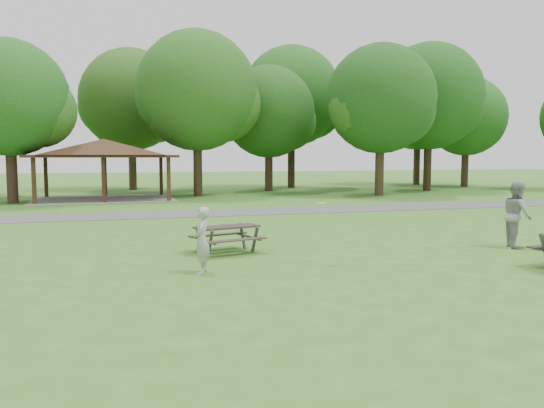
# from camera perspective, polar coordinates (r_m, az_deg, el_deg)

# --- Properties ---
(ground) EXTENTS (160.00, 160.00, 0.00)m
(ground) POSITION_cam_1_polar(r_m,az_deg,el_deg) (11.52, 0.89, -8.32)
(ground) COLOR #346A1E
(ground) RESTS_ON ground
(asphalt_path) EXTENTS (120.00, 3.20, 0.02)m
(asphalt_path) POSITION_cam_1_polar(r_m,az_deg,el_deg) (25.06, -8.72, -1.02)
(asphalt_path) COLOR #4A4A4C
(asphalt_path) RESTS_ON ground
(pavilion) EXTENTS (8.60, 7.01, 3.76)m
(pavilion) POSITION_cam_1_polar(r_m,az_deg,el_deg) (34.70, -17.66, 5.55)
(pavilion) COLOR #362013
(pavilion) RESTS_ON ground
(tree_row_d) EXTENTS (6.93, 6.60, 9.27)m
(tree_row_d) POSITION_cam_1_polar(r_m,az_deg,el_deg) (33.82, -26.32, 9.87)
(tree_row_d) COLOR black
(tree_row_d) RESTS_ON ground
(tree_row_e) EXTENTS (8.40, 8.00, 11.02)m
(tree_row_e) POSITION_cam_1_polar(r_m,az_deg,el_deg) (36.36, -7.94, 11.59)
(tree_row_e) COLOR black
(tree_row_e) RESTS_ON ground
(tree_row_f) EXTENTS (7.35, 7.00, 9.55)m
(tree_row_f) POSITION_cam_1_polar(r_m,az_deg,el_deg) (40.97, -0.24, 9.59)
(tree_row_f) COLOR black
(tree_row_f) RESTS_ON ground
(tree_row_g) EXTENTS (7.77, 7.40, 10.25)m
(tree_row_g) POSITION_cam_1_polar(r_m,az_deg,el_deg) (37.25, 11.72, 10.68)
(tree_row_g) COLOR #302315
(tree_row_g) RESTS_ON ground
(tree_row_h) EXTENTS (8.61, 8.20, 11.37)m
(tree_row_h) POSITION_cam_1_polar(r_m,az_deg,el_deg) (43.36, 16.64, 10.70)
(tree_row_h) COLOR black
(tree_row_h) RESTS_ON ground
(tree_row_i) EXTENTS (7.14, 6.80, 9.52)m
(tree_row_i) POSITION_cam_1_polar(r_m,az_deg,el_deg) (49.54, 20.24, 8.59)
(tree_row_i) COLOR #2F1E15
(tree_row_i) RESTS_ON ground
(tree_deep_b) EXTENTS (8.40, 8.00, 11.13)m
(tree_deep_b) POSITION_cam_1_polar(r_m,az_deg,el_deg) (43.94, -14.78, 10.49)
(tree_deep_b) COLOR #332116
(tree_deep_b) RESTS_ON ground
(tree_deep_c) EXTENTS (8.82, 8.40, 11.90)m
(tree_deep_c) POSITION_cam_1_polar(r_m,az_deg,el_deg) (45.34, 2.23, 11.19)
(tree_deep_c) COLOR black
(tree_deep_c) RESTS_ON ground
(tree_deep_d) EXTENTS (8.40, 8.00, 11.27)m
(tree_deep_d) POSITION_cam_1_polar(r_m,az_deg,el_deg) (52.22, 15.51, 9.75)
(tree_deep_d) COLOR black
(tree_deep_d) RESTS_ON ground
(picnic_table_middle) EXTENTS (2.08, 1.82, 0.77)m
(picnic_table_middle) POSITION_cam_1_polar(r_m,az_deg,el_deg) (14.84, -4.87, -3.05)
(picnic_table_middle) COLOR #2A221E
(picnic_table_middle) RESTS_ON ground
(frisbee_in_flight) EXTENTS (0.35, 0.35, 0.02)m
(frisbee_in_flight) POSITION_cam_1_polar(r_m,az_deg,el_deg) (13.22, 5.34, 0.10)
(frisbee_in_flight) COLOR yellow
(frisbee_in_flight) RESTS_ON ground
(frisbee_thrower) EXTENTS (0.51, 0.64, 1.53)m
(frisbee_thrower) POSITION_cam_1_polar(r_m,az_deg,el_deg) (12.24, -7.55, -3.89)
(frisbee_thrower) COLOR #A1A0A3
(frisbee_thrower) RESTS_ON ground
(frisbee_catcher) EXTENTS (1.02, 1.15, 1.95)m
(frisbee_catcher) POSITION_cam_1_polar(r_m,az_deg,el_deg) (17.17, 24.84, -1.03)
(frisbee_catcher) COLOR gray
(frisbee_catcher) RESTS_ON ground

